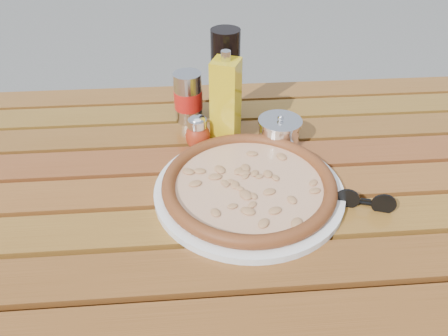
{
  "coord_description": "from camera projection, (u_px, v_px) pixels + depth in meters",
  "views": [
    {
      "loc": [
        -0.05,
        -0.66,
        1.29
      ],
      "look_at": [
        0.0,
        0.02,
        0.78
      ],
      "focal_mm": 35.0,
      "sensor_mm": 36.0,
      "label": 1
    }
  ],
  "objects": [
    {
      "name": "dark_bottle",
      "position": [
        225.0,
        77.0,
        1.0
      ],
      "size": [
        0.09,
        0.09,
        0.22
      ],
      "primitive_type": "cylinder",
      "rotation": [
        0.0,
        0.0,
        -0.41
      ],
      "color": "black",
      "rests_on": "table"
    },
    {
      "name": "table",
      "position": [
        225.0,
        215.0,
        0.9
      ],
      "size": [
        1.4,
        0.9,
        0.75
      ],
      "color": "#391A0C",
      "rests_on": "ground"
    },
    {
      "name": "soda_can",
      "position": [
        188.0,
        98.0,
        1.03
      ],
      "size": [
        0.07,
        0.07,
        0.12
      ],
      "rotation": [
        0.0,
        0.0,
        0.01
      ],
      "color": "silver",
      "rests_on": "table"
    },
    {
      "name": "oregano_shaker",
      "position": [
        223.0,
        125.0,
        0.97
      ],
      "size": [
        0.07,
        0.07,
        0.08
      ],
      "rotation": [
        0.0,
        0.0,
        0.26
      ],
      "color": "#35411A",
      "rests_on": "table"
    },
    {
      "name": "pepper_shaker",
      "position": [
        198.0,
        133.0,
        0.94
      ],
      "size": [
        0.06,
        0.06,
        0.08
      ],
      "rotation": [
        0.0,
        0.0,
        -0.09
      ],
      "color": "#AD2E13",
      "rests_on": "table"
    },
    {
      "name": "pizza",
      "position": [
        249.0,
        184.0,
        0.82
      ],
      "size": [
        0.36,
        0.36,
        0.03
      ],
      "rotation": [
        0.0,
        0.0,
        -0.09
      ],
      "color": "#FBDCB3",
      "rests_on": "plate"
    },
    {
      "name": "parmesan_tin",
      "position": [
        279.0,
        131.0,
        0.96
      ],
      "size": [
        0.13,
        0.13,
        0.07
      ],
      "rotation": [
        0.0,
        0.0,
        -0.4
      ],
      "color": "silver",
      "rests_on": "table"
    },
    {
      "name": "sunglasses",
      "position": [
        365.0,
        202.0,
        0.79
      ],
      "size": [
        0.11,
        0.05,
        0.04
      ],
      "rotation": [
        0.0,
        0.0,
        -0.3
      ],
      "color": "black",
      "rests_on": "table"
    },
    {
      "name": "plate",
      "position": [
        249.0,
        190.0,
        0.83
      ],
      "size": [
        0.46,
        0.46,
        0.01
      ],
      "primitive_type": "cylinder",
      "rotation": [
        0.0,
        0.0,
        -0.33
      ],
      "color": "white",
      "rests_on": "table"
    },
    {
      "name": "olive_oil_cruet",
      "position": [
        226.0,
        102.0,
        0.93
      ],
      "size": [
        0.07,
        0.07,
        0.21
      ],
      "rotation": [
        0.0,
        0.0,
        -0.39
      ],
      "color": "gold",
      "rests_on": "table"
    }
  ]
}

